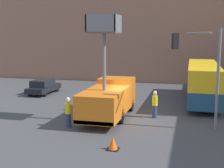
# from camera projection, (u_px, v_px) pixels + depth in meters

# --- Properties ---
(ground_plane) EXTENTS (120.00, 120.00, 0.00)m
(ground_plane) POSITION_uv_depth(u_px,v_px,m) (127.00, 119.00, 21.63)
(ground_plane) COLOR #424244
(building_backdrop_far) EXTENTS (44.00, 10.00, 16.61)m
(building_backdrop_far) POSITION_uv_depth(u_px,v_px,m) (160.00, 16.00, 41.46)
(building_backdrop_far) COLOR #936651
(building_backdrop_far) RESTS_ON ground_plane
(utility_truck) EXTENTS (2.53, 7.06, 7.00)m
(utility_truck) POSITION_uv_depth(u_px,v_px,m) (109.00, 97.00, 21.65)
(utility_truck) COLOR orange
(utility_truck) RESTS_ON ground_plane
(city_bus) EXTENTS (2.47, 11.35, 3.30)m
(city_bus) POSITION_uv_depth(u_px,v_px,m) (203.00, 80.00, 26.97)
(city_bus) COLOR navy
(city_bus) RESTS_ON ground_plane
(traffic_light_pole) EXTENTS (2.81, 2.56, 6.15)m
(traffic_light_pole) POSITION_uv_depth(u_px,v_px,m) (203.00, 63.00, 18.17)
(traffic_light_pole) COLOR slate
(traffic_light_pole) RESTS_ON ground_plane
(road_worker_near_truck) EXTENTS (0.38, 0.38, 1.90)m
(road_worker_near_truck) POSITION_uv_depth(u_px,v_px,m) (68.00, 112.00, 19.54)
(road_worker_near_truck) COLOR navy
(road_worker_near_truck) RESTS_ON ground_plane
(road_worker_directing) EXTENTS (0.38, 0.38, 1.91)m
(road_worker_directing) POSITION_uv_depth(u_px,v_px,m) (155.00, 104.00, 21.76)
(road_worker_directing) COLOR navy
(road_worker_directing) RESTS_ON ground_plane
(traffic_cone_near_truck) EXTENTS (0.61, 0.61, 0.70)m
(traffic_cone_near_truck) POSITION_uv_depth(u_px,v_px,m) (113.00, 143.00, 15.72)
(traffic_cone_near_truck) COLOR black
(traffic_cone_near_truck) RESTS_ON ground_plane
(parked_car_curbside) EXTENTS (1.82, 4.46, 1.42)m
(parked_car_curbside) POSITION_uv_depth(u_px,v_px,m) (43.00, 86.00, 30.89)
(parked_car_curbside) COLOR black
(parked_car_curbside) RESTS_ON ground_plane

